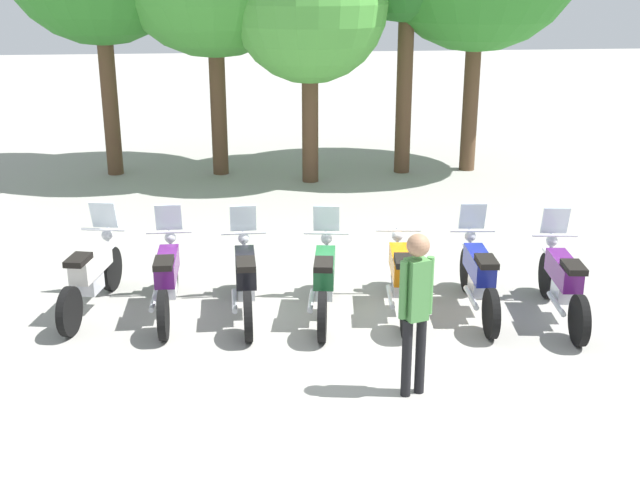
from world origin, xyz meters
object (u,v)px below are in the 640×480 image
object	(u,v)px
motorcycle_0	(91,274)
motorcycle_6	(563,281)
motorcycle_2	(246,278)
motorcycle_4	(401,276)
tree_2	(310,5)
person_0	(416,301)
motorcycle_1	(167,277)
motorcycle_5	(478,276)
motorcycle_3	(324,278)

from	to	relation	value
motorcycle_0	motorcycle_6	bearing A→B (deg)	-87.26
motorcycle_2	motorcycle_0	bearing A→B (deg)	78.96
motorcycle_4	motorcycle_6	world-z (taller)	motorcycle_6
tree_2	motorcycle_6	bearing A→B (deg)	-72.08
motorcycle_2	person_0	world-z (taller)	person_0
motorcycle_0	motorcycle_1	bearing A→B (deg)	-91.18
motorcycle_5	person_0	xyz separation A→B (m)	(-1.38, -2.10, 0.58)
motorcycle_4	tree_2	size ratio (longest dim) A/B	0.40
motorcycle_5	tree_2	world-z (taller)	tree_2
motorcycle_0	tree_2	bearing A→B (deg)	-16.57
motorcycle_3	tree_2	bearing A→B (deg)	4.56
motorcycle_4	motorcycle_5	bearing A→B (deg)	-89.91
motorcycle_3	motorcycle_2	bearing A→B (deg)	91.95
motorcycle_3	motorcycle_4	size ratio (longest dim) A/B	1.00
motorcycle_4	motorcycle_6	bearing A→B (deg)	-95.32
motorcycle_0	motorcycle_1	xyz separation A→B (m)	(1.03, -0.24, 0.00)
motorcycle_5	tree_2	bearing A→B (deg)	17.08
motorcycle_4	motorcycle_2	bearing A→B (deg)	93.62
motorcycle_0	motorcycle_4	xyz separation A→B (m)	(4.14, -0.54, -0.01)
tree_2	motorcycle_4	bearing A→B (deg)	-86.49
motorcycle_0	motorcycle_4	world-z (taller)	motorcycle_0
motorcycle_5	motorcycle_6	distance (m)	1.09
motorcycle_1	motorcycle_2	xyz separation A→B (m)	(1.04, -0.16, 0.00)
motorcycle_1	motorcycle_5	bearing A→B (deg)	-95.01
motorcycle_0	motorcycle_6	size ratio (longest dim) A/B	0.99
motorcycle_6	person_0	size ratio (longest dim) A/B	1.19
motorcycle_5	motorcycle_6	size ratio (longest dim) A/B	1.00
motorcycle_0	motorcycle_4	distance (m)	4.18
motorcycle_1	motorcycle_4	size ratio (longest dim) A/B	1.00
motorcycle_1	person_0	size ratio (longest dim) A/B	1.20
motorcycle_0	motorcycle_4	size ratio (longest dim) A/B	0.99
motorcycle_6	motorcycle_2	bearing A→B (deg)	89.71
motorcycle_0	tree_2	distance (m)	8.41
motorcycle_5	motorcycle_0	bearing A→B (deg)	88.48
motorcycle_2	motorcycle_4	bearing A→B (deg)	-93.72
motorcycle_5	motorcycle_6	xyz separation A→B (m)	(1.04, -0.33, 0.00)
tree_2	motorcycle_5	bearing A→B (deg)	-78.75
motorcycle_3	tree_2	distance (m)	8.06
motorcycle_1	motorcycle_6	size ratio (longest dim) A/B	1.00
motorcycle_0	tree_2	size ratio (longest dim) A/B	0.40
motorcycle_0	motorcycle_2	world-z (taller)	same
motorcycle_2	motorcycle_5	distance (m)	3.13
motorcycle_0	person_0	distance (m)	4.74
motorcycle_1	motorcycle_4	bearing A→B (deg)	-94.57
motorcycle_3	person_0	xyz separation A→B (m)	(0.69, -2.24, 0.58)
person_0	tree_2	world-z (taller)	tree_2
motorcycle_5	person_0	world-z (taller)	person_0
motorcycle_3	motorcycle_6	world-z (taller)	same
motorcycle_3	motorcycle_5	distance (m)	2.08
motorcycle_6	person_0	bearing A→B (deg)	134.11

